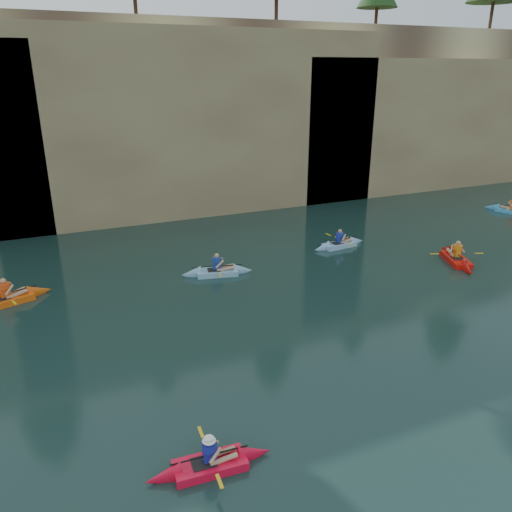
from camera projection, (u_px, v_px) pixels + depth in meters
name	position (u px, v px, depth m)	size (l,w,h in m)	color
ground	(408.00, 447.00, 12.28)	(160.00, 160.00, 0.00)	black
cliff	(142.00, 110.00, 35.93)	(70.00, 16.00, 12.00)	tan
cliff_slab_center	(200.00, 122.00, 30.43)	(24.00, 2.40, 11.40)	#95855A
cliff_slab_east	(450.00, 122.00, 38.18)	(26.00, 2.40, 9.84)	#95855A
sea_cave_center	(107.00, 200.00, 29.06)	(3.50, 1.00, 3.20)	black
sea_cave_east	(317.00, 170.00, 34.07)	(5.00, 1.00, 4.50)	black
main_kayaker	(210.00, 464.00, 11.54)	(3.04, 2.07, 1.11)	red
kayaker_orange	(7.00, 300.00, 19.74)	(3.58, 2.51, 1.34)	#E0550E
kayaker_ltblue_near	(217.00, 272.00, 22.49)	(3.32, 2.46, 1.28)	#7BAECF
kayaker_red_far	(456.00, 259.00, 24.00)	(2.43, 3.64, 1.33)	red
kayaker_ltblue_mid	(339.00, 244.00, 26.05)	(3.19, 2.35, 1.19)	#87B7E2
kayaker_blue_east	(512.00, 210.00, 32.27)	(2.23, 3.46, 1.23)	#42A1E1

